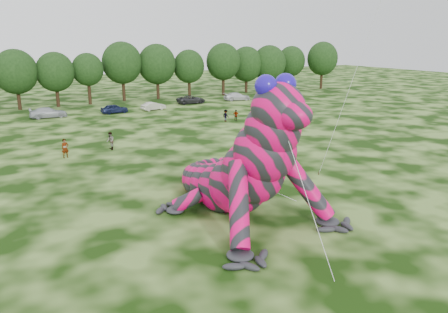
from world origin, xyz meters
name	(u,v)px	position (x,y,z in m)	size (l,w,h in m)	color
ground	(282,229)	(0.00, 0.00, 0.00)	(240.00, 240.00, 0.00)	#16330A
inflatable_gecko	(225,142)	(-1.53, 4.34, 4.65)	(15.67, 18.60, 9.30)	#EA0460
tree_7	(17,80)	(-10.08, 56.80, 4.74)	(6.68, 6.01, 9.48)	black
tree_8	(56,80)	(-4.22, 56.99, 4.47)	(6.14, 5.53, 8.94)	black
tree_9	(88,79)	(1.06, 57.35, 4.34)	(5.27, 4.74, 8.68)	black
tree_10	(123,72)	(7.40, 58.58, 5.25)	(7.09, 6.38, 10.50)	black
tree_11	(157,72)	(13.79, 58.20, 5.03)	(7.01, 6.31, 10.07)	black
tree_12	(189,74)	(20.01, 57.74, 4.49)	(5.99, 5.39, 8.97)	black
tree_13	(223,69)	(27.13, 57.13, 5.06)	(6.83, 6.15, 10.13)	black
tree_14	(246,70)	(33.46, 58.72, 4.70)	(6.82, 6.14, 9.40)	black
tree_15	(269,69)	(38.47, 57.77, 4.82)	(7.17, 6.45, 9.63)	black
tree_16	(291,68)	(45.45, 59.37, 4.69)	(6.26, 5.63, 9.37)	black
tree_17	(322,65)	(51.95, 56.66, 5.15)	(6.98, 6.28, 10.30)	black
car_3	(48,113)	(-7.08, 46.83, 0.74)	(2.07, 5.10, 1.48)	#ADB1B7
car_4	(114,109)	(2.28, 46.17, 0.69)	(1.63, 4.06, 1.38)	#161F45
car_5	(153,106)	(8.47, 46.04, 0.64)	(1.36, 3.91, 1.29)	#BAB5A9
car_6	(191,100)	(16.70, 49.73, 0.70)	(2.32, 5.02, 1.40)	#2A2B2D
car_7	(237,96)	(25.69, 49.28, 0.71)	(1.99, 4.91, 1.42)	silver
spectator_0	(65,148)	(-8.66, 23.07, 0.93)	(0.68, 0.45, 1.86)	gray
spectator_2	(226,116)	(13.83, 32.04, 0.82)	(1.06, 0.61, 1.64)	gray
spectator_3	(236,115)	(15.21, 31.68, 0.78)	(0.92, 0.38, 1.56)	gray
spectator_1	(110,141)	(-4.08, 24.06, 0.93)	(0.90, 0.70, 1.86)	gray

